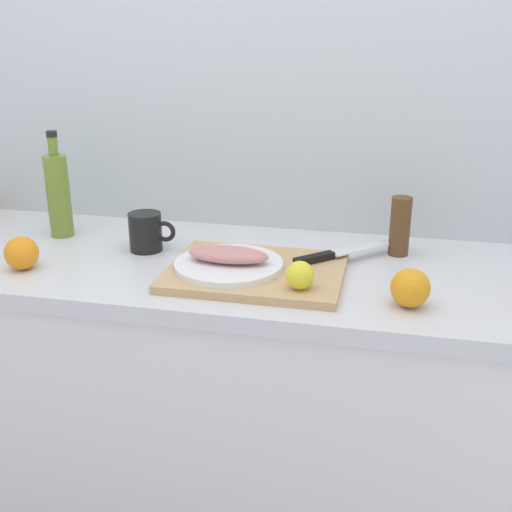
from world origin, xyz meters
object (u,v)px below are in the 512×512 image
chef_knife (332,255)px  coffee_mug_0 (146,232)px  white_plate (229,265)px  pepper_mill (400,226)px  olive_oil_bottle (58,194)px  cutting_board (256,272)px  fish_fillet (228,255)px  lemon_0 (300,275)px

chef_knife → coffee_mug_0: bearing=135.8°
white_plate → pepper_mill: bearing=31.1°
chef_knife → olive_oil_bottle: 0.78m
cutting_board → chef_knife: 0.20m
chef_knife → pepper_mill: (0.16, 0.12, 0.05)m
olive_oil_bottle → pepper_mill: 0.93m
cutting_board → coffee_mug_0: (-0.32, 0.11, 0.04)m
fish_fillet → chef_knife: fish_fillet is taller
lemon_0 → olive_oil_bottle: 0.77m
white_plate → chef_knife: size_ratio=1.12×
lemon_0 → chef_knife: bearing=76.7°
fish_fillet → olive_oil_bottle: (-0.54, 0.19, 0.07)m
lemon_0 → olive_oil_bottle: bearing=159.1°
cutting_board → fish_fillet: bearing=-168.8°
fish_fillet → lemon_0: bearing=-25.2°
white_plate → pepper_mill: (0.39, 0.24, 0.05)m
white_plate → fish_fillet: size_ratio=1.33×
cutting_board → pepper_mill: bearing=34.3°
white_plate → fish_fillet: fish_fillet is taller
fish_fillet → coffee_mug_0: size_ratio=1.54×
cutting_board → coffee_mug_0: size_ratio=3.27×
cutting_board → pepper_mill: pepper_mill is taller
cutting_board → lemon_0: lemon_0 is taller
chef_knife → olive_oil_bottle: size_ratio=0.78×
lemon_0 → fish_fillet: bearing=154.8°
lemon_0 → olive_oil_bottle: olive_oil_bottle is taller
coffee_mug_0 → cutting_board: bearing=-19.3°
chef_knife → pepper_mill: 0.20m
fish_fillet → olive_oil_bottle: bearing=160.7°
olive_oil_bottle → pepper_mill: bearing=3.0°
coffee_mug_0 → lemon_0: bearing=-25.6°
lemon_0 → pepper_mill: bearing=57.2°
white_plate → lemon_0: 0.20m
fish_fillet → lemon_0: size_ratio=3.08×
white_plate → lemon_0: bearing=-25.2°
white_plate → pepper_mill: size_ratio=1.69×
chef_knife → coffee_mug_0: (-0.49, 0.01, 0.02)m
cutting_board → pepper_mill: size_ratio=2.69×
white_plate → pepper_mill: pepper_mill is taller
fish_fillet → white_plate: bearing=116.6°
cutting_board → white_plate: white_plate is taller
coffee_mug_0 → pepper_mill: size_ratio=0.82×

